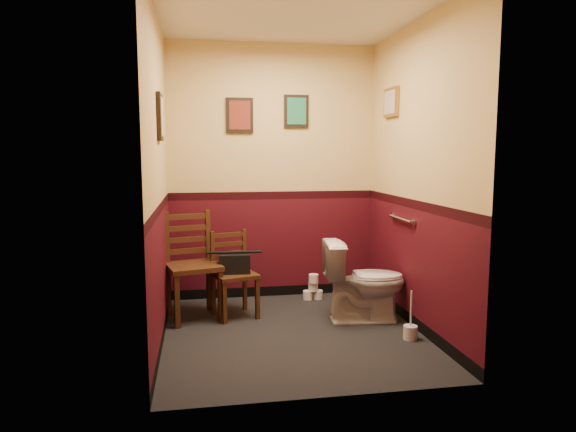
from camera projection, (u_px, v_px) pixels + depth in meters
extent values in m
cube|color=black|center=(293.00, 333.00, 4.47)|extent=(2.20, 2.40, 0.00)
cube|color=silver|center=(293.00, 11.00, 4.14)|extent=(2.20, 2.40, 0.00)
cube|color=#400B15|center=(273.00, 173.00, 5.48)|extent=(2.20, 0.00, 2.70)
cube|color=#400B15|center=(328.00, 188.00, 3.13)|extent=(2.20, 0.00, 2.70)
cube|color=#400B15|center=(159.00, 179.00, 4.12)|extent=(0.00, 2.40, 2.70)
cube|color=#400B15|center=(416.00, 177.00, 4.49)|extent=(0.00, 2.40, 2.70)
cylinder|color=silver|center=(400.00, 219.00, 4.78)|extent=(0.03, 0.50, 0.03)
cylinder|color=silver|center=(413.00, 222.00, 4.54)|extent=(0.02, 0.06, 0.06)
cylinder|color=silver|center=(393.00, 216.00, 5.03)|extent=(0.02, 0.06, 0.06)
cube|color=black|center=(240.00, 115.00, 5.33)|extent=(0.28, 0.03, 0.36)
cube|color=maroon|center=(240.00, 115.00, 5.31)|extent=(0.22, 0.01, 0.30)
cube|color=black|center=(296.00, 111.00, 5.42)|extent=(0.26, 0.03, 0.34)
cube|color=#247551|center=(297.00, 111.00, 5.41)|extent=(0.20, 0.01, 0.28)
cube|color=black|center=(160.00, 117.00, 4.16)|extent=(0.03, 0.30, 0.38)
cube|color=#B99E91|center=(162.00, 117.00, 4.16)|extent=(0.01, 0.24, 0.31)
cube|color=olive|center=(391.00, 102.00, 4.99)|extent=(0.03, 0.34, 0.28)
cube|color=#B99E91|center=(390.00, 102.00, 4.99)|extent=(0.01, 0.28, 0.22)
imported|color=white|center=(364.00, 281.00, 4.78)|extent=(0.79, 0.49, 0.74)
cylinder|color=silver|center=(410.00, 333.00, 4.32)|extent=(0.12, 0.12, 0.12)
cylinder|color=silver|center=(411.00, 310.00, 4.29)|extent=(0.02, 0.02, 0.33)
cube|color=#402313|center=(193.00, 266.00, 4.80)|extent=(0.57, 0.57, 0.04)
cube|color=#402313|center=(177.00, 301.00, 4.57)|extent=(0.05, 0.05, 0.50)
cube|color=#402313|center=(168.00, 290.00, 4.94)|extent=(0.05, 0.05, 0.50)
cube|color=#402313|center=(221.00, 296.00, 4.73)|extent=(0.05, 0.05, 0.50)
cube|color=#402313|center=(209.00, 285.00, 5.10)|extent=(0.05, 0.05, 0.50)
cube|color=#402313|center=(167.00, 238.00, 4.88)|extent=(0.05, 0.05, 0.50)
cube|color=#402313|center=(208.00, 235.00, 5.04)|extent=(0.05, 0.05, 0.50)
cube|color=#402313|center=(188.00, 251.00, 4.98)|extent=(0.38, 0.12, 0.05)
cube|color=#402313|center=(188.00, 240.00, 4.96)|extent=(0.38, 0.12, 0.05)
cube|color=#402313|center=(187.00, 228.00, 4.95)|extent=(0.38, 0.12, 0.05)
cube|color=#402313|center=(187.00, 217.00, 4.94)|extent=(0.38, 0.12, 0.05)
cube|color=#402313|center=(235.00, 275.00, 4.88)|extent=(0.47, 0.47, 0.04)
cube|color=#402313|center=(225.00, 302.00, 4.69)|extent=(0.04, 0.04, 0.41)
cube|color=#402313|center=(213.00, 294.00, 4.98)|extent=(0.04, 0.04, 0.41)
cube|color=#402313|center=(257.00, 298.00, 4.83)|extent=(0.04, 0.04, 0.41)
cube|color=#402313|center=(245.00, 290.00, 5.12)|extent=(0.04, 0.04, 0.41)
cube|color=#402313|center=(213.00, 252.00, 4.93)|extent=(0.04, 0.04, 0.41)
cube|color=#402313|center=(244.00, 249.00, 5.08)|extent=(0.04, 0.04, 0.41)
cube|color=#402313|center=(229.00, 262.00, 5.02)|extent=(0.30, 0.11, 0.04)
cube|color=#402313|center=(229.00, 253.00, 5.01)|extent=(0.30, 0.11, 0.04)
cube|color=#402313|center=(228.00, 244.00, 5.00)|extent=(0.30, 0.11, 0.04)
cube|color=#402313|center=(228.00, 235.00, 4.99)|extent=(0.30, 0.11, 0.04)
cube|color=black|center=(235.00, 264.00, 4.87)|extent=(0.30, 0.17, 0.18)
cylinder|color=black|center=(235.00, 252.00, 4.85)|extent=(0.26, 0.04, 0.03)
cylinder|color=silver|center=(308.00, 295.00, 5.50)|extent=(0.10, 0.10, 0.09)
cylinder|color=silver|center=(318.00, 295.00, 5.51)|extent=(0.10, 0.10, 0.09)
cylinder|color=silver|center=(313.00, 287.00, 5.48)|extent=(0.10, 0.10, 0.09)
cylinder|color=silver|center=(314.00, 279.00, 5.46)|extent=(0.10, 0.10, 0.09)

